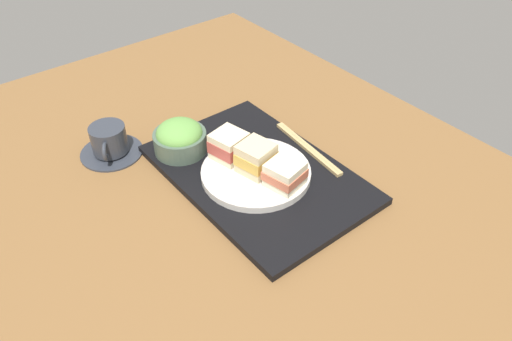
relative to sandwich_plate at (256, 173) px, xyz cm
name	(u,v)px	position (x,y,z in cm)	size (l,w,h in cm)	color
ground_plane	(242,190)	(0.90, 2.85, -3.69)	(140.00, 100.00, 3.00)	brown
serving_tray	(258,174)	(0.65, -1.13, -1.45)	(44.28, 29.43, 1.49)	black
sandwich_plate	(256,173)	(0.00, 0.00, 0.00)	(21.60, 21.60, 1.40)	silver
sandwich_near	(285,174)	(-6.65, -1.54, 3.15)	(7.61, 7.59, 4.89)	#EFE5C1
sandwich_middle	(256,158)	(0.00, 0.00, 3.69)	(7.29, 7.45, 5.98)	beige
sandwich_far	(229,146)	(6.65, 1.54, 3.46)	(7.35, 7.42, 5.52)	beige
salad_bowl	(180,138)	(16.28, 7.08, 2.45)	(11.01, 11.01, 6.88)	#4C6051
chopsticks_pair	(308,148)	(-0.19, -13.81, -0.35)	(20.92, 3.51, 0.70)	tan
coffee_cup	(109,142)	(26.22, 18.33, 0.71)	(13.13, 13.13, 6.67)	#333842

